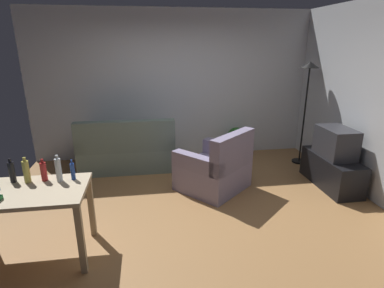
% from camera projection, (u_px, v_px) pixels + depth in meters
% --- Properties ---
extents(ground_plane, '(5.20, 4.40, 0.02)m').
position_uv_depth(ground_plane, '(190.00, 210.00, 4.09)').
color(ground_plane, '#9E7042').
extents(wall_rear, '(5.20, 0.10, 2.70)m').
position_uv_depth(wall_rear, '(173.00, 86.00, 5.73)').
color(wall_rear, silver).
rests_on(wall_rear, ground_plane).
extents(couch, '(1.61, 0.84, 0.92)m').
position_uv_depth(couch, '(128.00, 151.00, 5.36)').
color(couch, slate).
rests_on(couch, ground_plane).
extents(tv_stand, '(0.44, 1.10, 0.48)m').
position_uv_depth(tv_stand, '(331.00, 171.00, 4.71)').
color(tv_stand, black).
rests_on(tv_stand, ground_plane).
extents(tv, '(0.41, 0.60, 0.44)m').
position_uv_depth(tv, '(336.00, 143.00, 4.56)').
color(tv, '#2D2D33').
rests_on(tv, tv_stand).
extents(torchiere_lamp, '(0.32, 0.32, 1.81)m').
position_uv_depth(torchiere_lamp, '(308.00, 85.00, 5.28)').
color(torchiere_lamp, black).
rests_on(torchiere_lamp, ground_plane).
extents(desk, '(1.20, 0.71, 0.76)m').
position_uv_depth(desk, '(24.00, 201.00, 2.98)').
color(desk, '#C6B28E').
rests_on(desk, ground_plane).
extents(potted_plant, '(0.36, 0.36, 0.57)m').
position_uv_depth(potted_plant, '(236.00, 140.00, 5.94)').
color(potted_plant, brown).
rests_on(potted_plant, ground_plane).
extents(armchair, '(1.23, 1.23, 0.92)m').
position_uv_depth(armchair, '(216.00, 169.00, 4.57)').
color(armchair, gray).
rests_on(armchair, ground_plane).
extents(bottle_dark, '(0.06, 0.06, 0.26)m').
position_uv_depth(bottle_dark, '(12.00, 172.00, 3.09)').
color(bottle_dark, black).
rests_on(bottle_dark, desk).
extents(bottle_squat, '(0.06, 0.06, 0.27)m').
position_uv_depth(bottle_squat, '(26.00, 171.00, 3.09)').
color(bottle_squat, '#BCB24C').
rests_on(bottle_squat, desk).
extents(bottle_red, '(0.06, 0.06, 0.24)m').
position_uv_depth(bottle_red, '(44.00, 171.00, 3.13)').
color(bottle_red, '#AD2323').
rests_on(bottle_red, desk).
extents(bottle_clear, '(0.06, 0.06, 0.28)m').
position_uv_depth(bottle_clear, '(58.00, 170.00, 3.11)').
color(bottle_clear, silver).
rests_on(bottle_clear, desk).
extents(bottle_blue, '(0.04, 0.04, 0.21)m').
position_uv_depth(bottle_blue, '(73.00, 171.00, 3.16)').
color(bottle_blue, '#2347A3').
rests_on(bottle_blue, desk).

